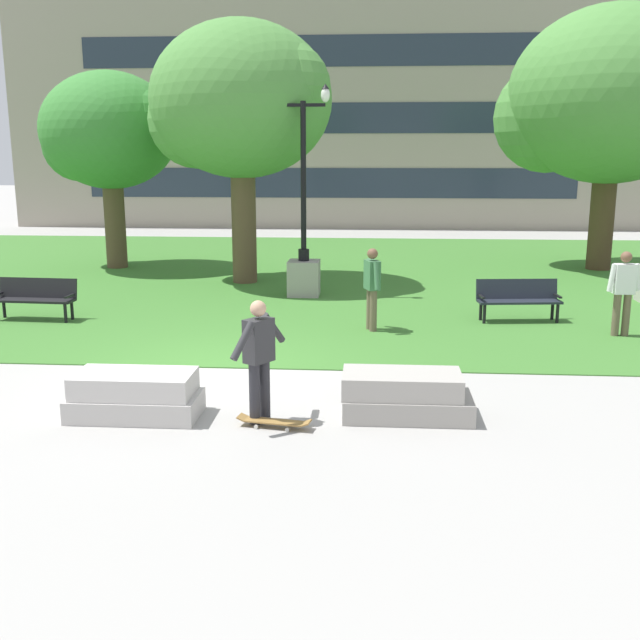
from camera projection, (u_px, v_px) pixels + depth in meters
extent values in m
plane|color=#A3A09B|center=(212.00, 368.00, 12.91)|extent=(140.00, 140.00, 0.00)
cube|color=#3D752D|center=(282.00, 275.00, 22.64)|extent=(40.00, 20.00, 0.02)
cube|color=#BCB7B2|center=(136.00, 405.00, 10.53)|extent=(1.80, 0.90, 0.32)
cube|color=beige|center=(134.00, 384.00, 10.46)|extent=(1.66, 0.83, 0.32)
cube|color=#9E9991|center=(407.00, 406.00, 10.52)|extent=(1.80, 0.90, 0.32)
cube|color=#A6A098|center=(402.00, 384.00, 10.46)|extent=(1.66, 0.83, 0.32)
cylinder|color=#28282D|center=(265.00, 390.00, 10.34)|extent=(0.15, 0.15, 0.86)
cylinder|color=#28282D|center=(255.00, 394.00, 10.19)|extent=(0.15, 0.15, 0.86)
cube|color=#2D2D30|center=(259.00, 340.00, 10.10)|extent=(0.43, 0.47, 0.60)
cylinder|color=#2D2D30|center=(273.00, 328.00, 10.45)|extent=(0.33, 0.41, 0.49)
cylinder|color=#2D2D30|center=(243.00, 341.00, 9.72)|extent=(0.33, 0.41, 0.49)
sphere|color=tan|center=(258.00, 309.00, 10.01)|extent=(0.22, 0.22, 0.22)
cube|color=olive|center=(274.00, 421.00, 10.11)|extent=(0.82, 0.34, 0.02)
cube|color=olive|center=(306.00, 423.00, 10.00)|extent=(0.15, 0.22, 0.06)
cube|color=olive|center=(243.00, 417.00, 10.22)|extent=(0.15, 0.22, 0.06)
cylinder|color=silver|center=(292.00, 424.00, 10.18)|extent=(0.06, 0.04, 0.06)
cylinder|color=silver|center=(287.00, 430.00, 9.97)|extent=(0.06, 0.04, 0.06)
cylinder|color=silver|center=(261.00, 421.00, 10.28)|extent=(0.06, 0.04, 0.06)
cylinder|color=silver|center=(256.00, 427.00, 10.07)|extent=(0.06, 0.04, 0.06)
cube|color=#1E232D|center=(519.00, 302.00, 16.29)|extent=(1.84, 0.64, 0.05)
cube|color=#1E232D|center=(517.00, 289.00, 16.48)|extent=(1.80, 0.32, 0.46)
cube|color=black|center=(482.00, 297.00, 16.23)|extent=(0.10, 0.40, 0.04)
cube|color=black|center=(558.00, 296.00, 16.30)|extent=(0.10, 0.40, 0.04)
cylinder|color=black|center=(484.00, 314.00, 16.16)|extent=(0.07, 0.07, 0.41)
cylinder|color=black|center=(557.00, 313.00, 16.22)|extent=(0.07, 0.07, 0.41)
cylinder|color=black|center=(481.00, 311.00, 16.47)|extent=(0.07, 0.07, 0.41)
cylinder|color=black|center=(552.00, 310.00, 16.53)|extent=(0.07, 0.07, 0.41)
cube|color=black|center=(33.00, 300.00, 16.43)|extent=(1.82, 0.54, 0.05)
cube|color=black|center=(38.00, 288.00, 16.62)|extent=(1.80, 0.22, 0.46)
cube|color=black|center=(69.00, 296.00, 16.30)|extent=(0.08, 0.40, 0.04)
cylinder|color=black|center=(65.00, 313.00, 16.23)|extent=(0.07, 0.07, 0.41)
cylinder|color=black|center=(4.00, 308.00, 16.73)|extent=(0.07, 0.07, 0.41)
cylinder|color=black|center=(72.00, 310.00, 16.54)|extent=(0.07, 0.07, 0.41)
cube|color=gray|center=(304.00, 278.00, 19.28)|extent=(0.80, 0.80, 0.90)
cylinder|color=black|center=(304.00, 255.00, 19.15)|extent=(0.28, 0.28, 0.30)
cylinder|color=black|center=(303.00, 183.00, 18.75)|extent=(0.14, 0.14, 3.95)
cube|color=black|center=(303.00, 105.00, 18.34)|extent=(1.10, 0.08, 0.08)
ellipsoid|color=white|center=(281.00, 95.00, 18.33)|extent=(0.22, 0.22, 0.36)
cone|color=black|center=(281.00, 87.00, 18.28)|extent=(0.20, 0.20, 0.13)
ellipsoid|color=white|center=(325.00, 95.00, 18.25)|extent=(0.22, 0.22, 0.36)
cone|color=black|center=(325.00, 86.00, 18.21)|extent=(0.20, 0.20, 0.13)
cylinder|color=brown|center=(244.00, 218.00, 20.97)|extent=(0.69, 0.69, 3.65)
ellipsoid|color=#4C893D|center=(241.00, 100.00, 20.27)|extent=(4.94, 4.94, 4.20)
sphere|color=#4C893D|center=(197.00, 120.00, 20.96)|extent=(2.72, 2.72, 2.72)
sphere|color=#4C893D|center=(284.00, 89.00, 19.65)|extent=(2.47, 2.47, 2.47)
cylinder|color=brown|center=(115.00, 219.00, 23.75)|extent=(0.65, 0.65, 3.12)
ellipsoid|color=#387F33|center=(110.00, 130.00, 23.15)|extent=(4.22, 4.22, 3.59)
sphere|color=#387F33|center=(79.00, 144.00, 23.73)|extent=(2.32, 2.32, 2.32)
sphere|color=#387F33|center=(138.00, 123.00, 22.62)|extent=(2.11, 2.11, 2.11)
cylinder|color=#4C3823|center=(602.00, 212.00, 23.32)|extent=(0.75, 0.75, 3.59)
ellipsoid|color=#4C893D|center=(612.00, 95.00, 22.55)|extent=(6.19, 6.19, 5.27)
sphere|color=#4C893D|center=(548.00, 118.00, 23.41)|extent=(3.41, 3.41, 3.41)
cylinder|color=brown|center=(626.00, 315.00, 15.03)|extent=(0.15, 0.15, 0.86)
cylinder|color=brown|center=(616.00, 315.00, 15.04)|extent=(0.15, 0.15, 0.86)
cube|color=white|center=(624.00, 279.00, 14.87)|extent=(0.41, 0.26, 0.60)
cylinder|color=white|center=(637.00, 277.00, 14.89)|extent=(0.17, 0.11, 0.56)
cylinder|color=white|center=(612.00, 278.00, 14.84)|extent=(0.17, 0.11, 0.56)
sphere|color=brown|center=(626.00, 257.00, 14.78)|extent=(0.22, 0.22, 0.22)
cylinder|color=brown|center=(370.00, 309.00, 15.60)|extent=(0.15, 0.15, 0.86)
cylinder|color=brown|center=(373.00, 311.00, 15.41)|extent=(0.15, 0.15, 0.86)
cube|color=#3D7047|center=(372.00, 275.00, 15.35)|extent=(0.36, 0.46, 0.60)
cylinder|color=#3D7047|center=(368.00, 271.00, 15.64)|extent=(0.16, 0.22, 0.56)
cylinder|color=#3D7047|center=(377.00, 276.00, 15.05)|extent=(0.16, 0.22, 0.56)
sphere|color=brown|center=(372.00, 254.00, 15.25)|extent=(0.22, 0.22, 0.22)
cube|color=gray|center=(330.00, 94.00, 35.32)|extent=(31.08, 1.00, 12.64)
cube|color=#232D3D|center=(329.00, 183.00, 35.73)|extent=(23.31, 0.03, 1.40)
cube|color=#232D3D|center=(329.00, 118.00, 35.07)|extent=(23.31, 0.03, 1.40)
cube|color=#232D3D|center=(329.00, 51.00, 34.41)|extent=(23.31, 0.03, 1.40)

